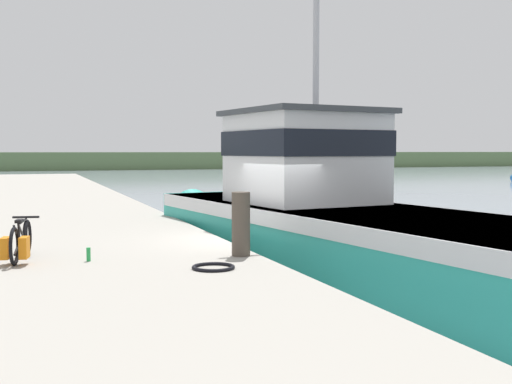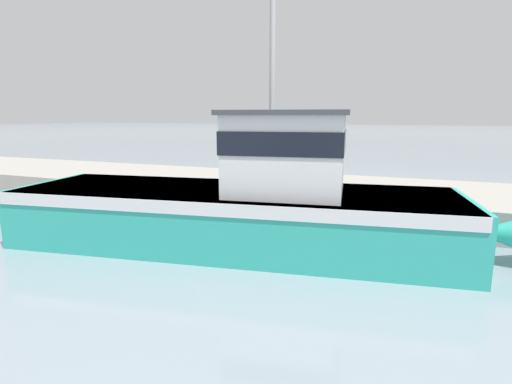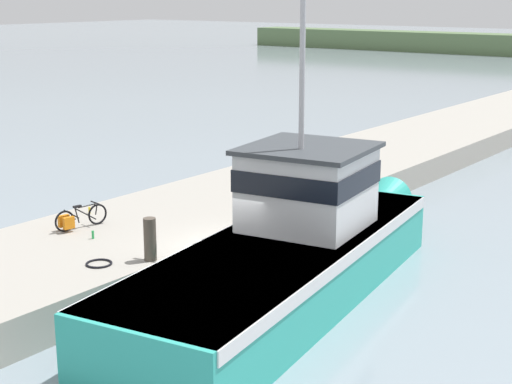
% 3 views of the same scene
% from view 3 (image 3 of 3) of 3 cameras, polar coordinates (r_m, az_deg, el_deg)
% --- Properties ---
extents(ground_plane, '(320.00, 320.00, 0.00)m').
position_cam_3_polar(ground_plane, '(21.01, -1.59, -6.62)').
color(ground_plane, '#84939E').
extents(dock_pier, '(5.66, 80.00, 0.98)m').
position_cam_3_polar(dock_pier, '(23.12, -8.54, -3.52)').
color(dock_pier, '#A39E93').
rests_on(dock_pier, ground_plane).
extents(fishing_boat_main, '(5.32, 14.49, 8.83)m').
position_cam_3_polar(fishing_boat_main, '(19.84, 2.64, -4.00)').
color(fishing_boat_main, teal).
rests_on(fishing_boat_main, ground_plane).
extents(bicycle_touring, '(0.62, 1.66, 0.68)m').
position_cam_3_polar(bicycle_touring, '(22.79, -12.95, -1.89)').
color(bicycle_touring, black).
rests_on(bicycle_touring, dock_pier).
extents(mooring_post, '(0.32, 0.32, 1.10)m').
position_cam_3_polar(mooring_post, '(19.76, -7.71, -3.42)').
color(mooring_post, '#51473D').
rests_on(mooring_post, dock_pier).
extents(hose_coil, '(0.66, 0.66, 0.05)m').
position_cam_3_polar(hose_coil, '(19.81, -11.35, -5.12)').
color(hose_coil, black).
rests_on(hose_coil, dock_pier).
extents(water_bottle_by_bike, '(0.07, 0.07, 0.22)m').
position_cam_3_polar(water_bottle_by_bike, '(21.86, -11.78, -3.06)').
color(water_bottle_by_bike, green).
rests_on(water_bottle_by_bike, dock_pier).
extents(water_bottle_on_curb, '(0.07, 0.07, 0.20)m').
position_cam_3_polar(water_bottle_on_curb, '(24.39, -12.02, -1.30)').
color(water_bottle_on_curb, yellow).
rests_on(water_bottle_on_curb, dock_pier).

